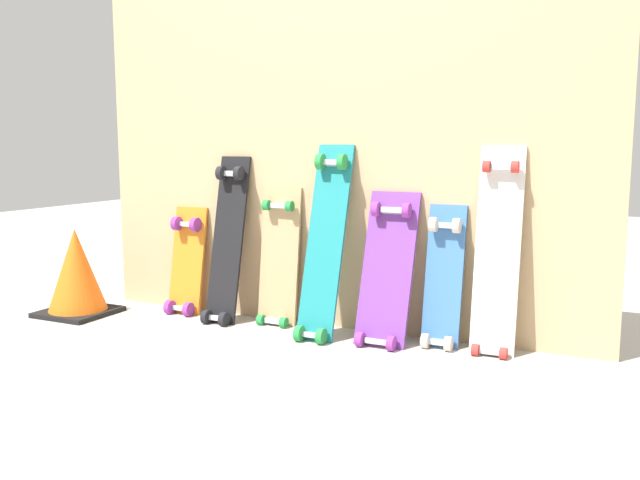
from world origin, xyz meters
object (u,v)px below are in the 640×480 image
(skateboard_black, at_px, (226,246))
(skateboard_blue, at_px, (443,284))
(skateboard_purple, at_px, (386,276))
(skateboard_orange, at_px, (186,266))
(skateboard_natural, at_px, (279,263))
(skateboard_teal, at_px, (324,248))
(skateboard_white, at_px, (497,259))
(traffic_cone, at_px, (76,273))

(skateboard_black, height_order, skateboard_blue, skateboard_black)
(skateboard_purple, bearing_deg, skateboard_orange, 177.18)
(skateboard_natural, xyz_separation_m, skateboard_teal, (0.28, -0.09, 0.11))
(skateboard_natural, height_order, skateboard_blue, skateboard_natural)
(skateboard_purple, distance_m, skateboard_blue, 0.25)
(skateboard_orange, relative_size, skateboard_purple, 0.83)
(skateboard_black, relative_size, skateboard_purple, 1.20)
(skateboard_orange, relative_size, skateboard_natural, 0.83)
(skateboard_white, bearing_deg, skateboard_orange, -179.97)
(skateboard_orange, relative_size, skateboard_white, 0.65)
(skateboard_teal, xyz_separation_m, skateboard_blue, (0.53, 0.08, -0.13))
(skateboard_black, relative_size, traffic_cone, 1.97)
(skateboard_black, xyz_separation_m, traffic_cone, (-0.75, -0.24, -0.15))
(skateboard_orange, distance_m, skateboard_teal, 0.84)
(skateboard_orange, bearing_deg, traffic_cone, -149.98)
(skateboard_black, xyz_separation_m, skateboard_white, (1.30, 0.04, 0.02))
(skateboard_black, height_order, traffic_cone, skateboard_black)
(skateboard_teal, bearing_deg, traffic_cone, -171.20)
(skateboard_black, xyz_separation_m, skateboard_blue, (1.07, 0.04, -0.10))
(skateboard_black, height_order, skateboard_natural, skateboard_black)
(traffic_cone, bearing_deg, skateboard_teal, 8.80)
(skateboard_natural, relative_size, skateboard_blue, 1.09)
(skateboard_blue, bearing_deg, traffic_cone, -171.39)
(skateboard_purple, relative_size, traffic_cone, 1.64)
(skateboard_teal, relative_size, traffic_cone, 2.10)
(skateboard_black, distance_m, traffic_cone, 0.80)
(skateboard_teal, bearing_deg, skateboard_natural, 161.99)
(skateboard_purple, bearing_deg, skateboard_white, 6.83)
(skateboard_natural, height_order, traffic_cone, skateboard_natural)
(skateboard_black, bearing_deg, skateboard_blue, 2.05)
(skateboard_black, bearing_deg, skateboard_purple, -1.13)
(skateboard_orange, xyz_separation_m, traffic_cone, (-0.48, -0.28, -0.02))
(skateboard_white, distance_m, traffic_cone, 2.07)
(skateboard_black, distance_m, skateboard_blue, 1.08)
(skateboard_purple, xyz_separation_m, traffic_cone, (-1.58, -0.22, -0.08))
(skateboard_teal, xyz_separation_m, traffic_cone, (-1.29, -0.20, -0.18))
(skateboard_orange, height_order, skateboard_natural, skateboard_natural)
(skateboard_teal, relative_size, skateboard_purple, 1.28)
(skateboard_orange, bearing_deg, skateboard_natural, 1.83)
(skateboard_purple, distance_m, traffic_cone, 1.60)
(skateboard_black, xyz_separation_m, skateboard_teal, (0.54, -0.04, 0.03))
(skateboard_natural, bearing_deg, skateboard_orange, -178.17)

